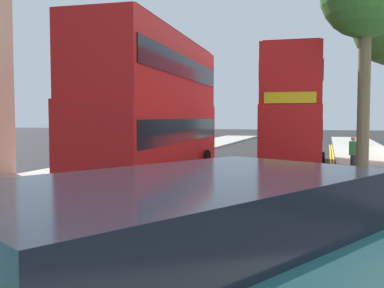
% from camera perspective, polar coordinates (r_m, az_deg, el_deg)
% --- Properties ---
extents(sidewalk_left, '(4.00, 80.00, 0.14)m').
position_cam_1_polar(sidewalk_left, '(19.78, -15.37, -3.81)').
color(sidewalk_left, '#ADA89E').
rests_on(sidewalk_left, ground).
extents(kerb_line_outer, '(0.10, 56.00, 0.01)m').
position_cam_1_polar(kerb_line_outer, '(14.78, 18.29, -6.56)').
color(kerb_line_outer, yellow).
rests_on(kerb_line_outer, ground).
extents(kerb_line_inner, '(0.10, 56.00, 0.01)m').
position_cam_1_polar(kerb_line_inner, '(14.77, 17.66, -6.55)').
color(kerb_line_inner, yellow).
rests_on(kerb_line_inner, ground).
extents(double_decker_bus_away, '(3.17, 10.91, 5.64)m').
position_cam_1_polar(double_decker_bus_away, '(17.23, -4.73, 5.11)').
color(double_decker_bus_away, red).
rests_on(double_decker_bus_away, ground).
extents(double_decker_bus_oncoming, '(3.06, 10.88, 5.64)m').
position_cam_1_polar(double_decker_bus_oncoming, '(23.18, 13.05, 4.61)').
color(double_decker_bus_oncoming, red).
rests_on(double_decker_bus_oncoming, ground).
extents(pedestrian_far, '(0.34, 0.22, 1.62)m').
position_cam_1_polar(pedestrian_far, '(19.17, 19.99, -1.37)').
color(pedestrian_far, '#2D2D38').
rests_on(pedestrian_far, sidewalk_right).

